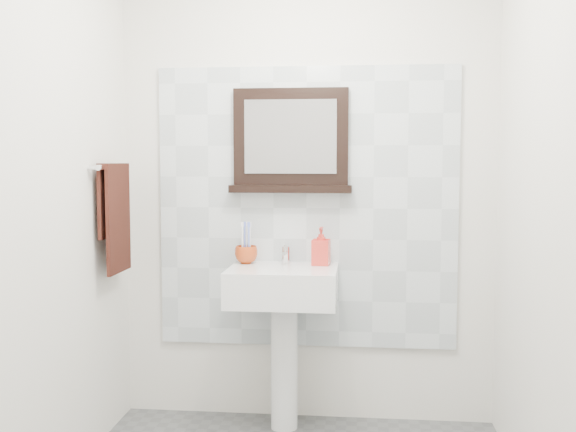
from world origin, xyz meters
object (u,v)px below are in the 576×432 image
Objects in this scene: soap_dispenser at (321,246)px; hand_towel at (115,209)px; toothbrush_cup at (246,255)px; pedestal_sink at (283,303)px; framed_mirror at (291,143)px.

soap_dispenser is 1.07m from hand_towel.
hand_towel reaches higher than toothbrush_cup.
pedestal_sink is 0.35m from soap_dispenser.
soap_dispenser is 0.57m from framed_mirror.
hand_towel is (-0.63, -0.22, 0.25)m from toothbrush_cup.
pedestal_sink is 0.33m from toothbrush_cup.
hand_towel reaches higher than soap_dispenser.
soap_dispenser is at bearing -26.85° from framed_mirror.
pedestal_sink is at bearing -145.86° from soap_dispenser.
toothbrush_cup is 0.18× the size of framed_mirror.
toothbrush_cup is at bearing -162.29° from framed_mirror.
toothbrush_cup is at bearing 19.61° from hand_towel.
framed_mirror is (0.02, 0.19, 0.82)m from pedestal_sink.
toothbrush_cup is 0.40m from soap_dispenser.
soap_dispenser reaches higher than pedestal_sink.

